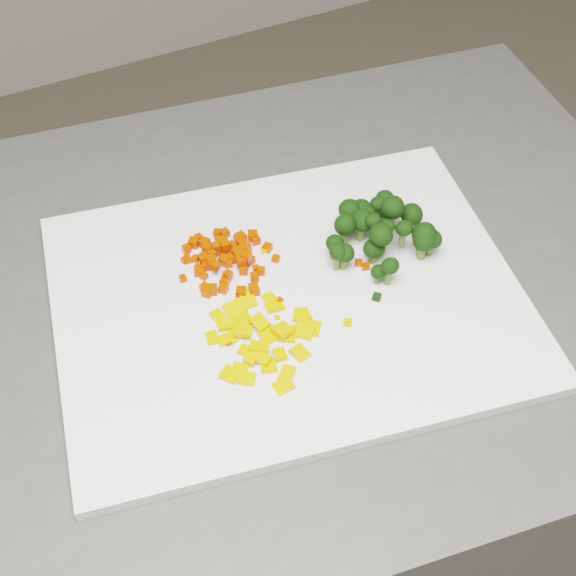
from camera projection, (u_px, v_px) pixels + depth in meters
name	position (u px, v px, depth m)	size (l,w,h in m)	color
counter_block	(263.00, 495.00, 1.14)	(0.90, 0.63, 0.90)	#484846
cutting_board	(288.00, 299.00, 0.78)	(0.44, 0.35, 0.01)	white
carrot_pile	(225.00, 256.00, 0.79)	(0.10, 0.10, 0.03)	red
pepper_pile	(266.00, 336.00, 0.73)	(0.11, 0.11, 0.02)	#F1AE0C
broccoli_pile	(379.00, 230.00, 0.79)	(0.12, 0.12, 0.06)	black
carrot_cube_0	(215.00, 266.00, 0.78)	(0.01, 0.01, 0.01)	red
carrot_cube_1	(241.00, 238.00, 0.82)	(0.01, 0.01, 0.01)	red
carrot_cube_2	(225.00, 261.00, 0.80)	(0.01, 0.01, 0.01)	red
carrot_cube_3	(198.00, 273.00, 0.79)	(0.01, 0.01, 0.01)	red
carrot_cube_4	(221.00, 242.00, 0.81)	(0.01, 0.01, 0.01)	red
carrot_cube_5	(209.00, 292.00, 0.77)	(0.01, 0.01, 0.01)	red
carrot_cube_6	(206.00, 266.00, 0.79)	(0.01, 0.01, 0.01)	red
carrot_cube_7	(199.00, 238.00, 0.82)	(0.01, 0.01, 0.01)	red
carrot_cube_8	(188.00, 260.00, 0.80)	(0.01, 0.01, 0.01)	red
carrot_cube_9	(216.00, 247.00, 0.80)	(0.01, 0.01, 0.01)	red
carrot_cube_10	(235.00, 252.00, 0.80)	(0.01, 0.01, 0.01)	red
carrot_cube_11	(267.00, 248.00, 0.81)	(0.01, 0.01, 0.01)	red
carrot_cube_12	(241.00, 243.00, 0.81)	(0.01, 0.01, 0.01)	red
carrot_cube_13	(243.00, 270.00, 0.79)	(0.01, 0.01, 0.01)	red
carrot_cube_14	(261.00, 271.00, 0.79)	(0.01, 0.01, 0.01)	red
carrot_cube_15	(232.00, 245.00, 0.81)	(0.01, 0.01, 0.01)	red
carrot_cube_16	(246.00, 257.00, 0.79)	(0.01, 0.01, 0.01)	red
carrot_cube_17	(212.00, 254.00, 0.79)	(0.01, 0.01, 0.01)	red
carrot_cube_18	(223.00, 289.00, 0.77)	(0.01, 0.01, 0.01)	red
carrot_cube_19	(225.00, 245.00, 0.80)	(0.01, 0.01, 0.01)	red
carrot_cube_20	(254.00, 290.00, 0.77)	(0.01, 0.01, 0.01)	red
carrot_cube_21	(204.00, 276.00, 0.79)	(0.01, 0.01, 0.01)	red
carrot_cube_22	(228.00, 275.00, 0.78)	(0.01, 0.01, 0.01)	red
carrot_cube_23	(212.00, 261.00, 0.79)	(0.01, 0.01, 0.01)	red
carrot_cube_24	(251.00, 288.00, 0.78)	(0.01, 0.01, 0.01)	red
carrot_cube_25	(205.00, 288.00, 0.77)	(0.01, 0.01, 0.01)	red
carrot_cube_26	(238.00, 254.00, 0.79)	(0.01, 0.01, 0.01)	red
carrot_cube_27	(245.00, 249.00, 0.81)	(0.01, 0.01, 0.01)	red
carrot_cube_28	(233.00, 258.00, 0.80)	(0.01, 0.01, 0.01)	red
carrot_cube_29	(227.00, 247.00, 0.80)	(0.01, 0.01, 0.01)	red
carrot_cube_30	(241.00, 261.00, 0.79)	(0.01, 0.01, 0.01)	red
carrot_cube_31	(253.00, 236.00, 0.82)	(0.01, 0.01, 0.01)	red
carrot_cube_32	(212.00, 290.00, 0.77)	(0.01, 0.01, 0.01)	red
carrot_cube_33	(185.00, 260.00, 0.80)	(0.01, 0.01, 0.01)	red
carrot_cube_34	(204.00, 244.00, 0.81)	(0.01, 0.01, 0.01)	red
carrot_cube_35	(255.00, 240.00, 0.82)	(0.01, 0.01, 0.01)	red
carrot_cube_36	(237.00, 238.00, 0.82)	(0.01, 0.01, 0.01)	red
carrot_cube_37	(205.00, 243.00, 0.81)	(0.01, 0.01, 0.01)	red
carrot_cube_38	(240.00, 250.00, 0.80)	(0.01, 0.01, 0.01)	red
carrot_cube_39	(233.00, 248.00, 0.81)	(0.01, 0.01, 0.01)	red
carrot_cube_40	(201.00, 273.00, 0.79)	(0.01, 0.01, 0.01)	red
carrot_cube_41	(195.00, 259.00, 0.80)	(0.01, 0.01, 0.01)	red
carrot_cube_42	(245.00, 254.00, 0.80)	(0.01, 0.01, 0.01)	red
carrot_cube_43	(223.00, 255.00, 0.80)	(0.01, 0.01, 0.01)	red
carrot_cube_44	(198.00, 268.00, 0.79)	(0.01, 0.01, 0.01)	red
carrot_cube_45	(187.00, 258.00, 0.80)	(0.01, 0.01, 0.01)	red
carrot_cube_46	(229.00, 263.00, 0.80)	(0.01, 0.01, 0.01)	red
carrot_cube_47	(194.00, 243.00, 0.81)	(0.01, 0.01, 0.01)	red
carrot_cube_48	(217.00, 233.00, 0.82)	(0.01, 0.01, 0.01)	red
carrot_cube_49	(207.00, 249.00, 0.81)	(0.01, 0.01, 0.01)	red
carrot_cube_50	(183.00, 278.00, 0.78)	(0.01, 0.01, 0.01)	red
carrot_cube_51	(249.00, 260.00, 0.80)	(0.01, 0.01, 0.01)	red
carrot_cube_52	(254.00, 277.00, 0.78)	(0.01, 0.01, 0.01)	red
carrot_cube_53	(186.00, 249.00, 0.81)	(0.01, 0.01, 0.01)	red
carrot_cube_54	(207.00, 292.00, 0.77)	(0.01, 0.01, 0.01)	red
carrot_cube_55	(225.00, 233.00, 0.82)	(0.01, 0.01, 0.01)	red
carrot_cube_56	(241.00, 293.00, 0.77)	(0.01, 0.01, 0.01)	red
carrot_cube_57	(225.00, 282.00, 0.78)	(0.01, 0.01, 0.01)	red
carrot_cube_58	(256.00, 269.00, 0.79)	(0.01, 0.01, 0.01)	red
carrot_cube_59	(240.00, 256.00, 0.80)	(0.01, 0.01, 0.01)	red
carrot_cube_60	(204.00, 259.00, 0.80)	(0.01, 0.01, 0.01)	red
pepper_chunk_0	(254.00, 355.00, 0.72)	(0.02, 0.01, 0.00)	#F1AE0C
pepper_chunk_1	(275.00, 307.00, 0.76)	(0.02, 0.01, 0.00)	#F1AE0C
pepper_chunk_2	(233.00, 336.00, 0.74)	(0.02, 0.01, 0.00)	#F1AE0C
pepper_chunk_3	(243.00, 331.00, 0.74)	(0.02, 0.01, 0.00)	#F1AE0C
pepper_chunk_4	(232.00, 321.00, 0.75)	(0.02, 0.01, 0.00)	#F1AE0C
pepper_chunk_5	(287.00, 374.00, 0.71)	(0.01, 0.02, 0.00)	#F1AE0C
pepper_chunk_6	(259.00, 347.00, 0.72)	(0.02, 0.01, 0.00)	#F1AE0C
pepper_chunk_7	(300.00, 315.00, 0.75)	(0.02, 0.01, 0.00)	#F1AE0C
pepper_chunk_8	(212.00, 338.00, 0.74)	(0.01, 0.01, 0.00)	#F1AE0C
pepper_chunk_9	(269.00, 335.00, 0.74)	(0.02, 0.02, 0.00)	#F1AE0C
pepper_chunk_10	(247.00, 378.00, 0.71)	(0.01, 0.02, 0.00)	#F1AE0C
pepper_chunk_11	(303.00, 315.00, 0.75)	(0.02, 0.01, 0.00)	#F1AE0C
pepper_chunk_12	(283.00, 330.00, 0.74)	(0.02, 0.02, 0.00)	#F1AE0C
pepper_chunk_13	(240.00, 327.00, 0.74)	(0.02, 0.01, 0.00)	#F1AE0C
pepper_chunk_14	(235.00, 309.00, 0.76)	(0.01, 0.01, 0.00)	#F1AE0C
pepper_chunk_15	(311.00, 328.00, 0.74)	(0.02, 0.02, 0.00)	#F1AE0C
pepper_chunk_16	(248.00, 351.00, 0.73)	(0.02, 0.01, 0.00)	#F1AE0C
pepper_chunk_17	(283.00, 386.00, 0.70)	(0.02, 0.01, 0.00)	#F1AE0C
pepper_chunk_18	(260.00, 322.00, 0.74)	(0.02, 0.01, 0.00)	#F1AE0C
pepper_chunk_19	(280.00, 355.00, 0.72)	(0.01, 0.01, 0.00)	#F1AE0C
pepper_chunk_20	(218.00, 316.00, 0.75)	(0.01, 0.01, 0.00)	#F1AE0C
pepper_chunk_21	(268.00, 366.00, 0.72)	(0.01, 0.01, 0.00)	#F1AE0C
pepper_chunk_22	(248.00, 300.00, 0.77)	(0.02, 0.01, 0.00)	#F1AE0C
pepper_chunk_23	(223.00, 340.00, 0.73)	(0.01, 0.01, 0.00)	#F1AE0C
pepper_chunk_24	(300.00, 353.00, 0.72)	(0.01, 0.02, 0.00)	#F1AE0C
pepper_chunk_25	(239.00, 371.00, 0.71)	(0.02, 0.01, 0.00)	#F1AE0C
pepper_chunk_26	(245.00, 321.00, 0.75)	(0.02, 0.02, 0.00)	#F1AE0C
pepper_chunk_27	(232.00, 310.00, 0.76)	(0.02, 0.01, 0.00)	#F1AE0C
pepper_chunk_28	(235.00, 309.00, 0.76)	(0.02, 0.02, 0.00)	#F1AE0C
pepper_chunk_29	(301.00, 329.00, 0.74)	(0.01, 0.01, 0.00)	#F1AE0C
pepper_chunk_30	(287.00, 336.00, 0.74)	(0.02, 0.01, 0.00)	#F1AE0C
pepper_chunk_31	(226.00, 326.00, 0.75)	(0.02, 0.01, 0.00)	#F1AE0C
pepper_chunk_32	(305.00, 332.00, 0.74)	(0.02, 0.02, 0.00)	#F1AE0C
pepper_chunk_33	(230.00, 374.00, 0.71)	(0.02, 0.02, 0.00)	#F1AE0C
pepper_chunk_34	(262.00, 358.00, 0.72)	(0.02, 0.01, 0.00)	#F1AE0C
pepper_chunk_35	(269.00, 298.00, 0.77)	(0.01, 0.01, 0.00)	#F1AE0C
broccoli_floret_0	(389.00, 272.00, 0.77)	(0.02, 0.02, 0.03)	black
broccoli_floret_1	(391.00, 213.00, 0.80)	(0.03, 0.03, 0.04)	black
broccoli_floret_2	(410.00, 219.00, 0.82)	(0.03, 0.03, 0.03)	black
broccoli_floret_3	(344.00, 231.00, 0.81)	(0.03, 0.03, 0.04)	black
broccoli_floret_4	(422.00, 241.00, 0.80)	(0.04, 0.04, 0.04)	black
broccoli_floret_5	(372.00, 224.00, 0.80)	(0.02, 0.02, 0.02)	black
broccoli_floret_6	(378.00, 275.00, 0.78)	(0.02, 0.02, 0.02)	black
broccoli_floret_7	(430.00, 244.00, 0.80)	(0.03, 0.03, 0.03)	black
broccoli_floret_8	(384.00, 205.00, 0.84)	(0.03, 0.03, 0.03)	black
broccoli_floret_9	(361.00, 226.00, 0.81)	(0.03, 0.03, 0.04)	black
broccoli_floret_10	(423.00, 246.00, 0.79)	(0.03, 0.03, 0.03)	black
broccoli_floret_11	(360.00, 214.00, 0.83)	(0.03, 0.03, 0.03)	black
broccoli_floret_12	(403.00, 233.00, 0.79)	(0.02, 0.02, 0.03)	black
broccoli_floret_13	(344.00, 258.00, 0.79)	(0.03, 0.03, 0.03)	black
broccoli_floret_14	(377.00, 210.00, 0.83)	(0.03, 0.03, 0.03)	black
broccoli_floret_15	(380.00, 239.00, 0.78)	(0.03, 0.03, 0.03)	black
broccoli_floret_16	(348.00, 216.00, 0.82)	(0.03, 0.03, 0.03)	black
broccoli_floret_17	(367.00, 220.00, 0.82)	(0.02, 0.02, 0.03)	black
broccoli_floret_18	(388.00, 212.00, 0.83)	(0.03, 0.03, 0.03)	black
broccoli_floret_19	(334.00, 248.00, 0.80)	(0.02, 0.02, 0.03)	black
broccoli_floret_20	(337.00, 258.00, 0.78)	(0.02, 0.02, 0.03)	black
broccoli_floret_21	(373.00, 252.00, 0.79)	(0.03, 0.03, 0.03)	black
broccoli_floret_22	(386.00, 231.00, 0.79)	(0.02, 0.02, 0.02)	black
stray_bit_0	(276.00, 259.00, 0.80)	(0.01, 0.01, 0.01)	red
stray_bit_1	(228.00, 344.00, 0.73)	(0.00, 0.00, 0.00)	red
stray_bit_2	(277.00, 317.00, 0.75)	(0.00, 0.00, 0.00)	#F1AE0C
stray_bit_3	(377.00, 297.00, 0.77)	(0.01, 0.01, 0.01)	black
stray_bit_4	(225.00, 273.00, 0.79)	(0.00, 0.00, 0.00)	black
stray_bit_5	(359.00, 263.00, 0.80)	(0.01, 0.01, 0.01)	red
stray_bit_6	(265.00, 250.00, 0.81)	(0.01, 0.01, 0.01)	#F1AE0C
stray_bit_7	(245.00, 269.00, 0.79)	(0.01, 0.01, 0.00)	black
stray_bit_8	(280.00, 300.00, 0.77)	(0.01, 0.01, 0.00)	red
stray_bit_9	(365.00, 266.00, 0.79)	(0.01, 0.01, 0.01)	red
stray_bit_10	(348.00, 323.00, 0.75)	(0.01, 0.01, 0.00)	#F1AE0C
stray_bit_11	(298.00, 314.00, 0.76)	(0.00, 0.00, 0.00)	red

